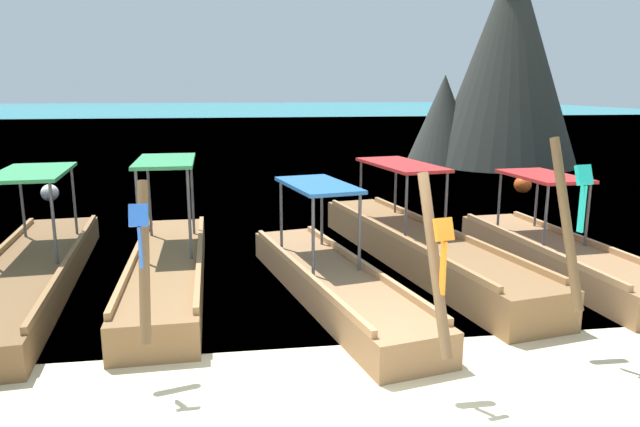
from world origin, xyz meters
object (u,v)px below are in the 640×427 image
at_px(longtail_boat_violet_ribbon, 559,255).
at_px(mooring_buoy_far, 50,193).
at_px(longtail_boat_blue_ribbon, 168,268).
at_px(longtail_boat_orange_ribbon, 333,280).
at_px(longtail_boat_pink_ribbon, 30,271).
at_px(karst_rock, 502,65).
at_px(mooring_buoy_near, 523,185).
at_px(longtail_boat_turquoise_ribbon, 420,247).

distance_m(longtail_boat_violet_ribbon, mooring_buoy_far, 13.97).
height_order(longtail_boat_blue_ribbon, longtail_boat_orange_ribbon, longtail_boat_orange_ribbon).
height_order(longtail_boat_orange_ribbon, longtail_boat_violet_ribbon, longtail_boat_violet_ribbon).
relative_size(longtail_boat_pink_ribbon, longtail_boat_orange_ribbon, 1.23).
height_order(karst_rock, mooring_buoy_near, karst_rock).
relative_size(longtail_boat_orange_ribbon, mooring_buoy_far, 12.20).
height_order(longtail_boat_orange_ribbon, longtail_boat_turquoise_ribbon, longtail_boat_turquoise_ribbon).
distance_m(longtail_boat_blue_ribbon, longtail_boat_violet_ribbon, 6.88).
relative_size(longtail_boat_blue_ribbon, longtail_boat_orange_ribbon, 1.05).
relative_size(longtail_boat_violet_ribbon, mooring_buoy_far, 11.32).
bearing_deg(longtail_boat_violet_ribbon, longtail_boat_turquoise_ribbon, 161.24).
bearing_deg(karst_rock, longtail_boat_turquoise_ribbon, -119.60).
distance_m(karst_rock, mooring_buoy_far, 18.12).
relative_size(longtail_boat_pink_ribbon, mooring_buoy_near, 13.75).
height_order(longtail_boat_orange_ribbon, mooring_buoy_near, longtail_boat_orange_ribbon).
bearing_deg(karst_rock, longtail_boat_orange_ribbon, -122.44).
bearing_deg(longtail_boat_violet_ribbon, longtail_boat_pink_ribbon, 177.22).
bearing_deg(longtail_boat_blue_ribbon, karst_rock, 49.26).
xyz_separation_m(longtail_boat_violet_ribbon, mooring_buoy_far, (-11.12, 8.44, -0.07)).
bearing_deg(longtail_boat_violet_ribbon, longtail_boat_orange_ribbon, -170.06).
height_order(longtail_boat_blue_ribbon, longtail_boat_turquoise_ribbon, longtail_boat_turquoise_ribbon).
bearing_deg(longtail_boat_violet_ribbon, karst_rock, 69.36).
relative_size(longtail_boat_pink_ribbon, longtail_boat_turquoise_ribbon, 0.99).
xyz_separation_m(longtail_boat_blue_ribbon, karst_rock, (12.36, 14.35, 3.85)).
relative_size(longtail_boat_pink_ribbon, longtail_boat_blue_ribbon, 1.17).
xyz_separation_m(longtail_boat_pink_ribbon, longtail_boat_turquoise_ribbon, (6.79, 0.35, 0.06)).
height_order(mooring_buoy_near, mooring_buoy_far, mooring_buoy_near).
bearing_deg(mooring_buoy_far, karst_rock, 20.20).
distance_m(longtail_boat_violet_ribbon, mooring_buoy_near, 8.32).
xyz_separation_m(longtail_boat_blue_ribbon, mooring_buoy_near, (10.10, 7.46, -0.06)).
xyz_separation_m(longtail_boat_violet_ribbon, mooring_buoy_near, (3.22, 7.67, -0.05)).
distance_m(longtail_boat_orange_ribbon, karst_rock, 18.53).
bearing_deg(longtail_boat_violet_ribbon, mooring_buoy_near, 67.21).
relative_size(longtail_boat_pink_ribbon, mooring_buoy_far, 15.00).
distance_m(longtail_boat_pink_ribbon, longtail_boat_orange_ribbon, 5.02).
relative_size(longtail_boat_blue_ribbon, mooring_buoy_near, 11.71).
xyz_separation_m(longtail_boat_orange_ribbon, mooring_buoy_far, (-6.88, 9.19, -0.06)).
bearing_deg(longtail_boat_turquoise_ribbon, longtail_boat_blue_ribbon, -172.63).
distance_m(longtail_boat_orange_ribbon, longtail_boat_turquoise_ribbon, 2.45).
height_order(longtail_boat_pink_ribbon, longtail_boat_violet_ribbon, longtail_boat_violet_ribbon).
bearing_deg(longtail_boat_pink_ribbon, longtail_boat_violet_ribbon, -2.78).
xyz_separation_m(longtail_boat_blue_ribbon, longtail_boat_orange_ribbon, (2.64, -0.95, -0.02)).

